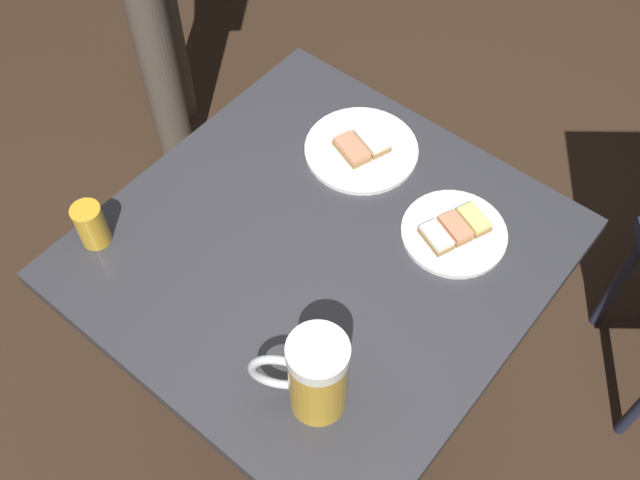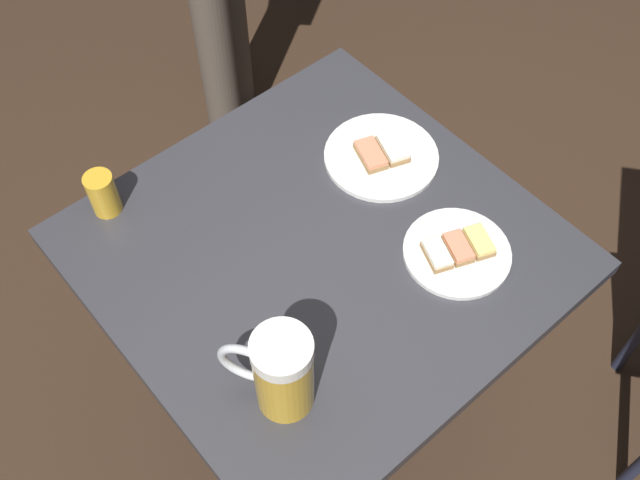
# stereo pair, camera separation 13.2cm
# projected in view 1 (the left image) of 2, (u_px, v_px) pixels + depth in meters

# --- Properties ---
(ground_plane) EXTENTS (6.00, 6.00, 0.00)m
(ground_plane) POSITION_uv_depth(u_px,v_px,m) (320.00, 403.00, 1.95)
(ground_plane) COLOR #382619
(cafe_table) EXTENTS (0.78, 0.76, 0.74)m
(cafe_table) POSITION_uv_depth(u_px,v_px,m) (320.00, 290.00, 1.47)
(cafe_table) COLOR black
(cafe_table) RESTS_ON ground_plane
(plate_near) EXTENTS (0.20, 0.20, 0.03)m
(plate_near) POSITION_uv_depth(u_px,v_px,m) (454.00, 232.00, 1.35)
(plate_near) COLOR white
(plate_near) RESTS_ON cafe_table
(plate_far) EXTENTS (0.23, 0.23, 0.03)m
(plate_far) POSITION_uv_depth(u_px,v_px,m) (361.00, 149.00, 1.46)
(plate_far) COLOR white
(plate_far) RESTS_ON cafe_table
(beer_mug) EXTENTS (0.11, 0.14, 0.18)m
(beer_mug) POSITION_uv_depth(u_px,v_px,m) (315.00, 375.00, 1.10)
(beer_mug) COLOR gold
(beer_mug) RESTS_ON cafe_table
(beer_glass_small) EXTENTS (0.05, 0.05, 0.09)m
(beer_glass_small) POSITION_uv_depth(u_px,v_px,m) (91.00, 225.00, 1.31)
(beer_glass_small) COLOR gold
(beer_glass_small) RESTS_ON cafe_table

